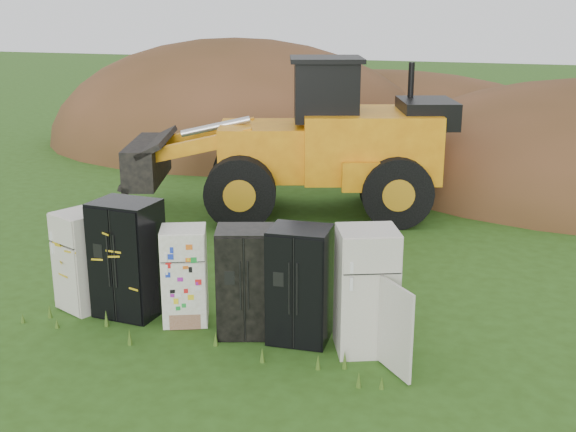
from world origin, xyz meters
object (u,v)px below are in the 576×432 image
Objects in this scene: fridge_sticker at (185,275)px; fridge_open_door at (366,290)px; fridge_black_side at (128,258)px; fridge_dark_mid at (246,281)px; wheel_loader at (286,137)px; fridge_black_right at (300,285)px; fridge_leftmost at (83,260)px.

fridge_open_door reaches higher than fridge_sticker.
fridge_black_side reaches higher than fridge_open_door.
fridge_dark_mid is 0.91× the size of fridge_open_door.
fridge_sticker is at bearing -104.35° from wheel_loader.
fridge_dark_mid is 7.04m from wheel_loader.
fridge_open_door is at bearing -18.04° from fridge_dark_mid.
fridge_sticker is 1.96m from fridge_black_right.
fridge_black_right reaches higher than fridge_dark_mid.
fridge_black_right is at bearing -24.30° from fridge_sticker.
wheel_loader reaches higher than fridge_leftmost.
fridge_black_side is at bearing 23.84° from fridge_leftmost.
wheel_loader is (-3.58, 6.71, 0.96)m from fridge_open_door.
fridge_black_side reaches higher than fridge_black_right.
wheel_loader is (0.43, 6.69, 0.93)m from fridge_black_side.
wheel_loader is at bearing 89.16° from fridge_black_side.
fridge_open_door reaches higher than fridge_leftmost.
fridge_sticker is at bearing 156.81° from fridge_dark_mid.
fridge_dark_mid is at bearing -95.44° from wheel_loader.
fridge_open_door is (1.89, 0.04, 0.08)m from fridge_dark_mid.
fridge_leftmost reaches higher than fridge_sticker.
fridge_black_right is at bearing -88.63° from wheel_loader.
fridge_black_side reaches higher than fridge_dark_mid.
wheel_loader is (-2.56, 6.70, 1.01)m from fridge_black_right.
fridge_dark_mid is at bearing 157.92° from fridge_open_door.
fridge_open_door is at bearing -24.17° from fridge_sticker.
fridge_dark_mid is (2.96, -0.04, 0.01)m from fridge_leftmost.
fridge_dark_mid is 0.95× the size of fridge_black_right.
fridge_black_side is at bearing 158.98° from fridge_dark_mid.
fridge_black_side is 6.77m from wheel_loader.
fridge_black_side is 4.01m from fridge_open_door.
fridge_black_side is at bearing 157.04° from fridge_sticker.
fridge_black_right is (3.83, 0.01, 0.05)m from fridge_leftmost.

